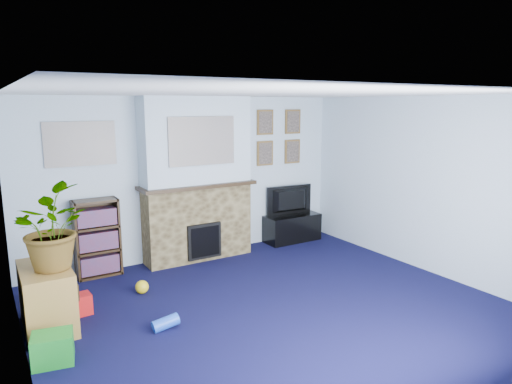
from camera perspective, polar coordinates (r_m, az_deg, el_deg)
floor at (r=5.36m, az=2.21°, el=-14.35°), size 5.00×4.50×0.01m
ceiling at (r=4.85m, az=2.42°, el=12.24°), size 5.00×4.50×0.01m
wall_back at (r=6.92m, az=-8.10°, el=1.77°), size 5.00×0.04×2.40m
wall_front at (r=3.41m, az=24.08°, el=-8.68°), size 5.00×0.04×2.40m
wall_left at (r=4.18m, az=-27.70°, el=-5.47°), size 0.04×4.50×2.40m
wall_right at (r=6.66m, az=20.49°, el=0.83°), size 0.04×4.50×2.40m
chimney_breast at (r=6.74m, az=-7.40°, el=1.40°), size 1.72×0.50×2.40m
collage_main at (r=6.47m, az=-6.76°, el=6.35°), size 1.00×0.03×0.68m
collage_left at (r=6.39m, az=-21.10°, el=5.64°), size 0.90×0.03×0.58m
portrait_tl at (r=7.43m, az=1.14°, el=8.70°), size 0.30×0.03×0.40m
portrait_tr at (r=7.74m, az=4.61°, el=8.76°), size 0.30×0.03×0.40m
portrait_bl at (r=7.47m, az=1.12°, el=4.87°), size 0.30×0.03×0.40m
portrait_br at (r=7.77m, az=4.55°, el=5.08°), size 0.30×0.03×0.40m
tv_stand at (r=7.78m, az=4.52°, el=-4.49°), size 0.96×0.40×0.45m
television at (r=7.68m, az=4.49°, el=-1.08°), size 0.85×0.18×0.48m
bookshelf at (r=6.51m, az=-19.25°, el=-5.64°), size 0.58×0.28×1.05m
sideboard at (r=5.27m, az=-24.69°, el=-11.70°), size 0.47×0.85×0.66m
potted_plant at (r=5.00m, az=-24.71°, el=-4.11°), size 0.77×0.86×0.84m
mantel_clock at (r=6.66m, az=-7.79°, el=1.60°), size 0.10×0.06×0.14m
mantel_candle at (r=6.81m, az=-5.05°, el=1.94°), size 0.05×0.05×0.15m
mantel_teddy at (r=6.46m, az=-12.32°, el=1.12°), size 0.13×0.13×0.13m
mantel_can at (r=7.02m, az=-1.78°, el=2.09°), size 0.05×0.05×0.11m
green_crate at (r=4.68m, az=-24.06°, el=-17.41°), size 0.39×0.34×0.28m
toy_ball at (r=5.88m, az=-14.07°, el=-11.37°), size 0.16×0.16×0.16m
toy_block at (r=5.54m, az=-20.91°, el=-12.99°), size 0.20×0.20×0.23m
toy_tube at (r=4.98m, az=-11.22°, el=-15.75°), size 0.29×0.13×0.16m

